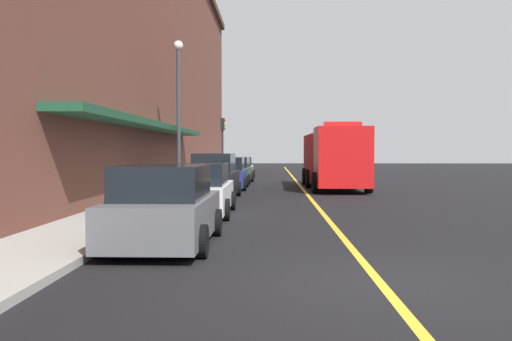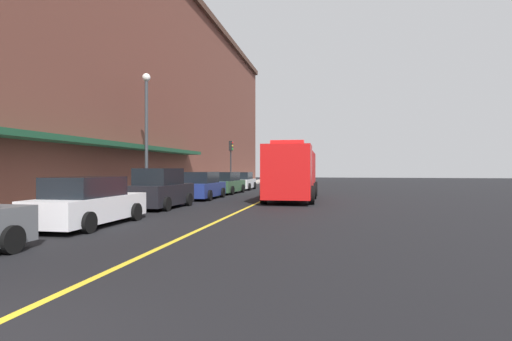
{
  "view_description": "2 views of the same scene",
  "coord_description": "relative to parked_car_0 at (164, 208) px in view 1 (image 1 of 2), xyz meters",
  "views": [
    {
      "loc": [
        -1.66,
        -8.72,
        2.02
      ],
      "look_at": [
        -2.5,
        22.21,
        0.92
      ],
      "focal_mm": 39.2,
      "sensor_mm": 36.0,
      "label": 1
    },
    {
      "loc": [
        4.06,
        -3.33,
        1.91
      ],
      "look_at": [
        -0.6,
        20.99,
        1.77
      ],
      "focal_mm": 28.19,
      "sensor_mm": 36.0,
      "label": 2
    }
  ],
  "objects": [
    {
      "name": "parked_car_0",
      "position": [
        0.0,
        0.0,
        0.0
      ],
      "size": [
        2.15,
        4.45,
        1.71
      ],
      "rotation": [
        0.0,
        0.0,
        1.57
      ],
      "color": "#595B60",
      "rests_on": "ground"
    },
    {
      "name": "brick_building_left",
      "position": [
        -9.44,
        21.04,
        7.46
      ],
      "size": [
        13.08,
        64.0,
        16.51
      ],
      "color": "brown",
      "rests_on": "ground"
    },
    {
      "name": "parked_car_4",
      "position": [
        0.04,
        22.96,
        -0.03
      ],
      "size": [
        2.17,
        4.88,
        1.63
      ],
      "rotation": [
        0.0,
        0.0,
        1.54
      ],
      "color": "#2D5133",
      "rests_on": "ground"
    },
    {
      "name": "parked_car_2",
      "position": [
        -0.12,
        11.67,
        0.08
      ],
      "size": [
        2.07,
        4.23,
        1.91
      ],
      "rotation": [
        0.0,
        0.0,
        1.55
      ],
      "color": "black",
      "rests_on": "ground"
    },
    {
      "name": "lane_center_stripe",
      "position": [
        3.92,
        22.04,
        -0.8
      ],
      "size": [
        0.16,
        70.0,
        0.01
      ],
      "primitive_type": "cube",
      "color": "gold",
      "rests_on": "ground"
    },
    {
      "name": "parked_car_1",
      "position": [
        0.06,
        5.69,
        -0.04
      ],
      "size": [
        2.01,
        4.7,
        1.63
      ],
      "rotation": [
        0.0,
        0.0,
        1.58
      ],
      "color": "silver",
      "rests_on": "ground"
    },
    {
      "name": "parked_car_3",
      "position": [
        -0.01,
        17.54,
        -0.01
      ],
      "size": [
        2.05,
        4.61,
        1.68
      ],
      "rotation": [
        0.0,
        0.0,
        1.57
      ],
      "color": "navy",
      "rests_on": "ground"
    },
    {
      "name": "traffic_light_near",
      "position": [
        -1.37,
        30.03,
        2.35
      ],
      "size": [
        0.38,
        0.36,
        4.3
      ],
      "color": "#232326",
      "rests_on": "sidewalk_left"
    },
    {
      "name": "fire_truck",
      "position": [
        5.57,
        18.08,
        0.81
      ],
      "size": [
        2.95,
        9.17,
        3.38
      ],
      "rotation": [
        0.0,
        0.0,
        -1.56
      ],
      "color": "red",
      "rests_on": "ground"
    },
    {
      "name": "ground_plane",
      "position": [
        3.92,
        22.04,
        -0.8
      ],
      "size": [
        112.0,
        112.0,
        0.0
      ],
      "primitive_type": "plane",
      "color": "black"
    },
    {
      "name": "parking_meter_2",
      "position": [
        -1.43,
        18.16,
        0.26
      ],
      "size": [
        0.14,
        0.18,
        1.33
      ],
      "color": "#4C4C51",
      "rests_on": "sidewalk_left"
    },
    {
      "name": "street_lamp_left",
      "position": [
        -2.03,
        14.12,
        3.6
      ],
      "size": [
        0.44,
        0.44,
        6.94
      ],
      "color": "#33383D",
      "rests_on": "sidewalk_left"
    },
    {
      "name": "parking_meter_0",
      "position": [
        -1.43,
        16.85,
        0.26
      ],
      "size": [
        0.14,
        0.18,
        1.33
      ],
      "color": "#4C4C51",
      "rests_on": "sidewalk_left"
    },
    {
      "name": "parked_car_5",
      "position": [
        0.06,
        28.44,
        -0.06
      ],
      "size": [
        2.01,
        4.12,
        1.57
      ],
      "rotation": [
        0.0,
        0.0,
        1.58
      ],
      "color": "silver",
      "rests_on": "ground"
    },
    {
      "name": "sidewalk_left",
      "position": [
        -2.28,
        22.04,
        -0.73
      ],
      "size": [
        2.4,
        70.0,
        0.15
      ],
      "primitive_type": "cube",
      "color": "#9E9B93",
      "rests_on": "ground"
    },
    {
      "name": "parking_meter_1",
      "position": [
        -1.43,
        19.81,
        0.26
      ],
      "size": [
        0.14,
        0.18,
        1.33
      ],
      "color": "#4C4C51",
      "rests_on": "sidewalk_left"
    }
  ]
}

